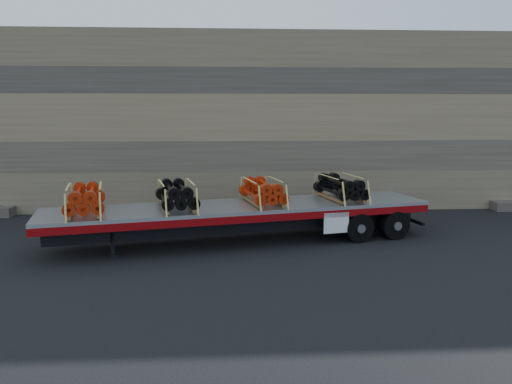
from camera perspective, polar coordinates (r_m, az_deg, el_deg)
ground at (r=14.93m, az=-6.06°, el=-6.22°), size 120.00×120.00×0.00m
rock_wall at (r=20.88m, az=-5.43°, el=7.98°), size 44.00×3.00×7.00m
trailer at (r=15.22m, az=-1.83°, el=-3.61°), size 11.83×4.71×1.16m
bundle_front at (r=14.61m, az=-18.95°, el=-0.88°), size 1.46×2.24×0.73m
bundle_midfront at (r=14.69m, az=-9.07°, el=-0.42°), size 1.46×2.25×0.73m
bundle_midrear at (r=15.22m, az=0.76°, el=-0.00°), size 1.42×2.18×0.71m
bundle_rear at (r=16.16m, az=9.62°, el=0.44°), size 1.44×2.21×0.72m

